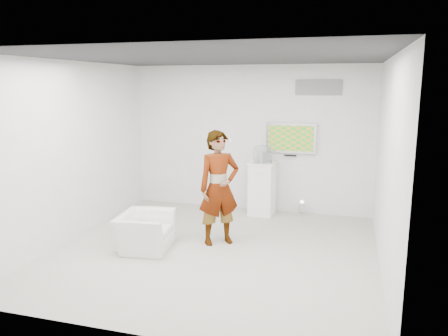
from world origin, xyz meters
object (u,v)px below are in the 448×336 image
Objects in this scene: pedestal at (262,188)px; floor_uplight at (302,208)px; person at (219,188)px; armchair at (145,231)px; tv at (291,138)px.

pedestal is 3.70× the size of floor_uplight.
person is 1.89m from pedestal.
floor_uplight is at bearing -47.12° from armchair.
tv reaches higher than armchair.
pedestal is 0.90m from floor_uplight.
pedestal is (-0.52, -0.28, -1.01)m from tv.
armchair is 2.80m from pedestal.
pedestal is at bearing 41.81° from person.
person is 6.49× the size of floor_uplight.
floor_uplight is (0.27, -0.12, -1.40)m from tv.
floor_uplight is (0.79, 0.16, -0.39)m from pedestal.
tv reaches higher than pedestal.
floor_uplight is at bearing 11.60° from pedestal.
person is at bearing -67.17° from armchair.
armchair is at bearing 172.27° from person.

